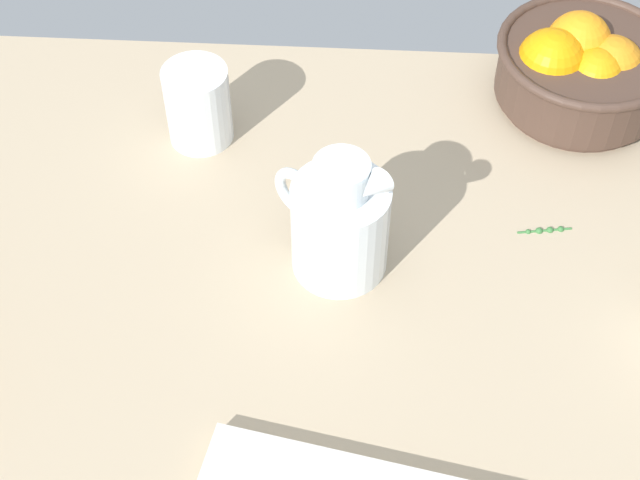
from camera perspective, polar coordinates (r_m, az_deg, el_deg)
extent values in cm
cube|color=tan|center=(101.34, 1.67, -3.76)|extent=(115.25, 80.68, 3.00)
cylinder|color=#473328|center=(124.33, 14.89, 8.36)|extent=(18.96, 18.96, 1.20)
cylinder|color=#473328|center=(121.83, 15.27, 9.74)|extent=(20.61, 20.61, 6.69)
torus|color=#473328|center=(119.77, 15.60, 10.95)|extent=(21.81, 21.81, 1.20)
sphere|color=orange|center=(121.64, 16.72, 9.79)|extent=(8.35, 8.35, 8.35)
sphere|color=orange|center=(121.74, 15.00, 11.32)|extent=(7.93, 7.93, 7.93)
sphere|color=orange|center=(118.85, 13.42, 10.32)|extent=(8.33, 8.33, 8.33)
sphere|color=orange|center=(119.50, 15.88, 9.39)|extent=(7.29, 7.29, 7.29)
cylinder|color=white|center=(98.38, 0.96, 0.74)|extent=(10.25, 10.25, 11.30)
cylinder|color=white|center=(92.78, 1.02, 3.75)|extent=(5.76, 5.76, 3.75)
cone|color=white|center=(90.18, 2.90, 3.14)|extent=(4.05, 4.09, 2.80)
torus|color=white|center=(100.15, -1.61, 2.86)|extent=(5.60, 4.75, 6.17)
cylinder|color=#FBB741|center=(100.59, 0.93, -0.32)|extent=(9.43, 9.43, 5.54)
cylinder|color=white|center=(113.49, -7.55, 8.05)|extent=(7.72, 7.72, 9.91)
cylinder|color=#FD9E36|center=(114.63, -7.46, 7.42)|extent=(6.79, 6.79, 6.49)
cylinder|color=#376F36|center=(108.22, 13.09, 0.61)|extent=(6.11, 1.26, 0.30)
sphere|color=#376F36|center=(107.59, 12.17, 0.59)|extent=(0.64, 0.64, 0.64)
sphere|color=#376F36|center=(107.93, 12.79, 0.63)|extent=(0.84, 0.84, 0.84)
sphere|color=#376F36|center=(108.29, 13.41, 0.68)|extent=(0.82, 0.82, 0.82)
sphere|color=#376F36|center=(108.65, 14.03, 0.73)|extent=(0.76, 0.76, 0.76)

